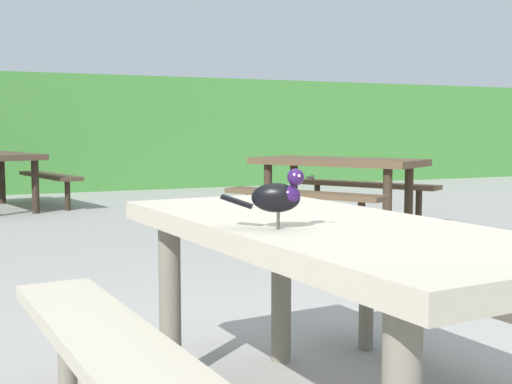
% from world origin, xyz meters
% --- Properties ---
extents(hedge_wall, '(28.00, 2.02, 1.96)m').
position_xyz_m(hedge_wall, '(0.00, 10.21, 0.98)').
color(hedge_wall, '#428438').
rests_on(hedge_wall, ground).
extents(picnic_table_foreground, '(1.83, 1.86, 0.74)m').
position_xyz_m(picnic_table_foreground, '(-0.32, -0.19, 0.56)').
color(picnic_table_foreground, '#B2A893').
rests_on(picnic_table_foreground, ground).
extents(bird_grackle, '(0.26, 0.17, 0.18)m').
position_xyz_m(bird_grackle, '(-0.53, -0.29, 0.84)').
color(bird_grackle, black).
rests_on(bird_grackle, picnic_table_foreground).
extents(picnic_table_far_centre, '(2.32, 2.33, 0.74)m').
position_xyz_m(picnic_table_far_centre, '(2.21, 4.00, 0.56)').
color(picnic_table_far_centre, brown).
rests_on(picnic_table_far_centre, ground).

